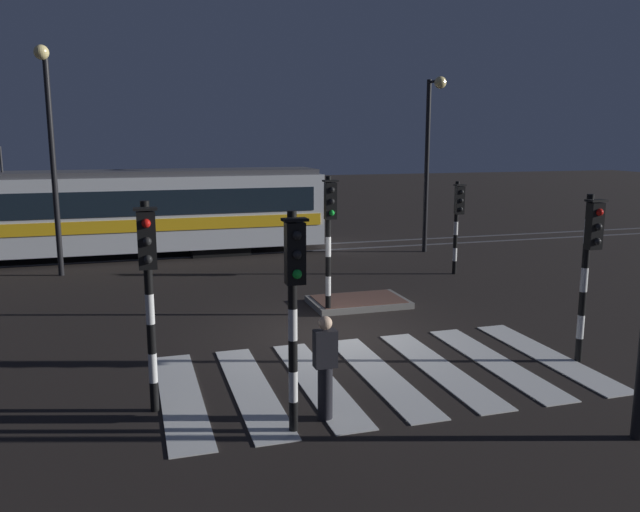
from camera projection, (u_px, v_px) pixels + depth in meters
name	position (u px, v px, depth m)	size (l,w,h in m)	color
ground_plane	(336.00, 334.00, 14.65)	(120.00, 120.00, 0.00)	black
rail_near	(250.00, 254.00, 24.64)	(80.00, 0.12, 0.03)	#59595E
rail_far	(244.00, 248.00, 25.99)	(80.00, 0.12, 0.03)	#59595E
crosswalk_zebra	(380.00, 375.00, 12.13)	(8.14, 4.38, 0.02)	silver
traffic_island	(358.00, 302.00, 17.18)	(2.56, 1.65, 0.18)	slate
traffic_light_kerb_mid_left	(294.00, 290.00, 9.32)	(0.36, 0.42, 3.41)	black
traffic_light_corner_near_left	(148.00, 276.00, 10.05)	(0.36, 0.42, 3.48)	black
traffic_light_corner_far_right	(458.00, 214.00, 20.66)	(0.36, 0.42, 3.06)	black
traffic_light_median_centre	(329.00, 225.00, 15.76)	(0.36, 0.42, 3.52)	black
traffic_light_corner_near_right	(589.00, 254.00, 12.39)	(0.36, 0.42, 3.38)	black
street_lamp_trackside_left	(50.00, 135.00, 19.83)	(0.44, 1.21, 7.14)	black
street_lamp_trackside_right	(431.00, 143.00, 24.21)	(0.44, 1.21, 6.64)	black
tram	(85.00, 212.00, 23.31)	(17.77, 2.58, 4.15)	silver
pedestrian_waiting_at_kerb	(325.00, 367.00, 10.08)	(0.36, 0.24, 1.71)	black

